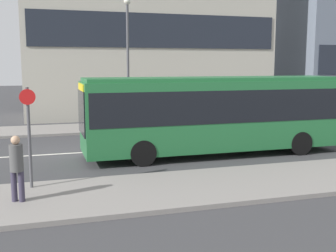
{
  "coord_description": "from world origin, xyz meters",
  "views": [
    {
      "loc": [
        -1.28,
        -17.48,
        3.64
      ],
      "look_at": [
        3.55,
        -1.62,
        1.21
      ],
      "focal_mm": 45.0,
      "sensor_mm": 36.0,
      "label": 1
    }
  ],
  "objects_px": {
    "pedestrian_near_stop": "(17,164)",
    "street_lamp": "(128,50)",
    "parked_car_0": "(288,117)",
    "city_bus": "(215,110)",
    "bus_stop_sign": "(29,130)"
  },
  "relations": [
    {
      "from": "pedestrian_near_stop",
      "to": "street_lamp",
      "type": "relative_size",
      "value": 0.25
    },
    {
      "from": "city_bus",
      "to": "pedestrian_near_stop",
      "type": "distance_m",
      "value": 8.61
    },
    {
      "from": "pedestrian_near_stop",
      "to": "parked_car_0",
      "type": "bearing_deg",
      "value": 56.87
    },
    {
      "from": "city_bus",
      "to": "parked_car_0",
      "type": "bearing_deg",
      "value": 35.13
    },
    {
      "from": "pedestrian_near_stop",
      "to": "street_lamp",
      "type": "height_order",
      "value": "street_lamp"
    },
    {
      "from": "bus_stop_sign",
      "to": "street_lamp",
      "type": "distance_m",
      "value": 11.6
    },
    {
      "from": "city_bus",
      "to": "street_lamp",
      "type": "xyz_separation_m",
      "value": [
        -2.12,
        6.98,
        2.58
      ]
    },
    {
      "from": "city_bus",
      "to": "street_lamp",
      "type": "bearing_deg",
      "value": 103.66
    },
    {
      "from": "pedestrian_near_stop",
      "to": "bus_stop_sign",
      "type": "height_order",
      "value": "bus_stop_sign"
    },
    {
      "from": "parked_car_0",
      "to": "pedestrian_near_stop",
      "type": "distance_m",
      "value": 17.39
    },
    {
      "from": "city_bus",
      "to": "street_lamp",
      "type": "height_order",
      "value": "street_lamp"
    },
    {
      "from": "city_bus",
      "to": "parked_car_0",
      "type": "xyz_separation_m",
      "value": [
        6.92,
        5.48,
        -1.19
      ]
    },
    {
      "from": "bus_stop_sign",
      "to": "city_bus",
      "type": "bearing_deg",
      "value": 24.3
    },
    {
      "from": "parked_car_0",
      "to": "bus_stop_sign",
      "type": "relative_size",
      "value": 1.46
    },
    {
      "from": "parked_car_0",
      "to": "pedestrian_near_stop",
      "type": "bearing_deg",
      "value": -145.36
    }
  ]
}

